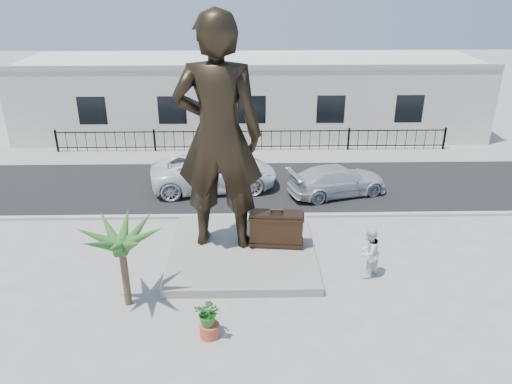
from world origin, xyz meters
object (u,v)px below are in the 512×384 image
statue (218,135)px  tourist (368,252)px  car_white (214,172)px  suitcase (276,229)px

statue → tourist: bearing=164.6°
statue → car_white: (-0.57, 5.61, -3.59)m
car_white → tourist: bearing=-151.3°
tourist → car_white: (-5.56, 7.52, -0.10)m
suitcase → tourist: (2.99, -1.60, -0.04)m
suitcase → tourist: tourist is taller
tourist → car_white: bearing=-97.5°
suitcase → tourist: bearing=-22.5°
statue → tourist: (4.99, -1.91, -3.49)m
suitcase → car_white: bearing=119.2°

